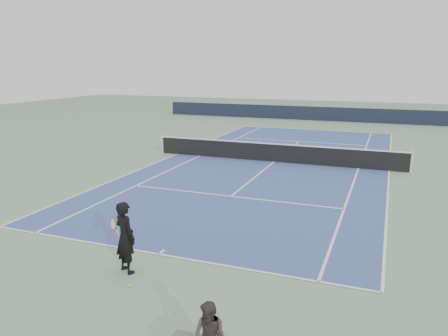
% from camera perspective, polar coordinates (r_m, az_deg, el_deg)
% --- Properties ---
extents(ground, '(80.00, 80.00, 0.00)m').
position_cam_1_polar(ground, '(22.28, 6.57, 0.79)').
color(ground, gray).
extents(court_surface, '(10.97, 23.77, 0.01)m').
position_cam_1_polar(court_surface, '(22.28, 6.57, 0.81)').
color(court_surface, '#3A4F8A').
rests_on(court_surface, ground).
extents(tennis_net, '(12.90, 0.10, 1.07)m').
position_cam_1_polar(tennis_net, '(22.18, 6.61, 2.07)').
color(tennis_net, silver).
rests_on(tennis_net, ground).
extents(windscreen_far, '(30.00, 0.25, 1.20)m').
position_cam_1_polar(windscreen_far, '(39.56, 13.16, 6.90)').
color(windscreen_far, black).
rests_on(windscreen_far, ground).
extents(tennis_player, '(0.85, 0.70, 1.74)m').
position_cam_1_polar(tennis_player, '(10.61, -12.78, -8.79)').
color(tennis_player, black).
rests_on(tennis_player, ground).
extents(tennis_ball, '(0.07, 0.07, 0.07)m').
position_cam_1_polar(tennis_ball, '(10.23, -12.23, -14.81)').
color(tennis_ball, '#B1D72C').
rests_on(tennis_ball, ground).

